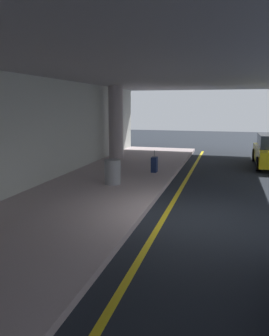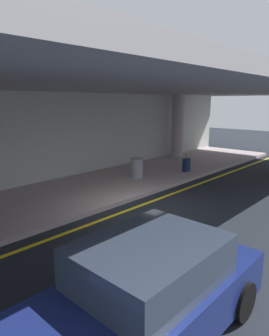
{
  "view_description": "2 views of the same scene",
  "coord_description": "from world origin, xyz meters",
  "views": [
    {
      "loc": [
        -8.35,
        -1.0,
        2.85
      ],
      "look_at": [
        1.35,
        1.7,
        0.97
      ],
      "focal_mm": 36.12,
      "sensor_mm": 36.0,
      "label": 1
    },
    {
      "loc": [
        -7.04,
        -5.89,
        3.4
      ],
      "look_at": [
        0.84,
        1.41,
        1.04
      ],
      "focal_mm": 32.41,
      "sensor_mm": 36.0,
      "label": 2
    }
  ],
  "objects": [
    {
      "name": "ground_plane",
      "position": [
        0.0,
        0.0,
        0.0
      ],
      "size": [
        60.0,
        60.0,
        0.0
      ],
      "primitive_type": "plane",
      "color": "#1E222A"
    },
    {
      "name": "sidewalk",
      "position": [
        0.0,
        3.1,
        0.07
      ],
      "size": [
        26.0,
        4.2,
        0.15
      ],
      "primitive_type": "cube",
      "color": "#B4A2A3",
      "rests_on": "ground"
    },
    {
      "name": "lane_stripe_yellow",
      "position": [
        0.0,
        0.5,
        0.0
      ],
      "size": [
        26.0,
        0.14,
        0.01
      ],
      "primitive_type": "cube",
      "color": "yellow",
      "rests_on": "ground"
    },
    {
      "name": "support_column_left_mid",
      "position": [
        8.0,
        4.54,
        1.97
      ],
      "size": [
        0.73,
        0.73,
        3.65
      ],
      "primitive_type": "cylinder",
      "color": "#AD9FA1",
      "rests_on": "sidewalk"
    },
    {
      "name": "ceiling_overhang",
      "position": [
        0.0,
        2.6,
        3.95
      ],
      "size": [
        28.0,
        13.2,
        0.3
      ],
      "primitive_type": "cube",
      "color": "#9D999C",
      "rests_on": "support_column_far_left"
    },
    {
      "name": "terminal_back_wall",
      "position": [
        0.0,
        5.35,
        1.9
      ],
      "size": [
        26.0,
        0.3,
        3.8
      ],
      "primitive_type": "cube",
      "color": "#B4B8AF",
      "rests_on": "ground"
    },
    {
      "name": "suitcase_upright_primary",
      "position": [
        4.94,
        1.86,
        0.46
      ],
      "size": [
        0.36,
        0.22,
        0.9
      ],
      "rotation": [
        0.0,
        0.0,
        -0.24
      ],
      "color": "#15234B",
      "rests_on": "sidewalk"
    },
    {
      "name": "trash_bin_steel",
      "position": [
        2.5,
        2.81,
        0.57
      ],
      "size": [
        0.56,
        0.56,
        0.85
      ],
      "primitive_type": "cylinder",
      "color": "gray",
      "rests_on": "sidewalk"
    }
  ]
}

